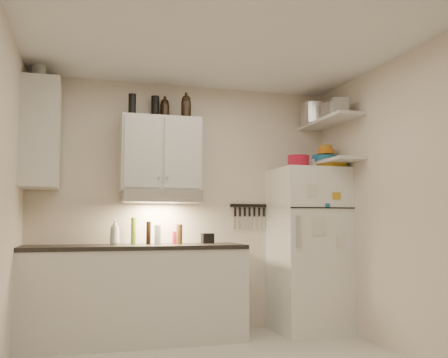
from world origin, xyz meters
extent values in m
cube|color=white|center=(0.00, 0.00, 2.61)|extent=(3.20, 3.00, 0.02)
cube|color=beige|center=(0.00, 1.51, 1.30)|extent=(3.20, 0.02, 2.60)
cube|color=beige|center=(1.61, 0.00, 1.30)|extent=(0.02, 3.00, 2.60)
cube|color=silver|center=(-0.55, 1.20, 0.44)|extent=(2.10, 0.60, 0.88)
cube|color=black|center=(-0.55, 1.20, 0.90)|extent=(2.10, 0.62, 0.04)
cube|color=silver|center=(-0.30, 1.33, 1.83)|extent=(0.80, 0.33, 0.75)
cube|color=silver|center=(-1.44, 1.20, 1.95)|extent=(0.33, 0.55, 1.00)
cube|color=silver|center=(-0.30, 1.27, 1.39)|extent=(0.76, 0.46, 0.12)
cube|color=white|center=(1.25, 1.16, 0.85)|extent=(0.70, 0.68, 1.70)
cube|color=silver|center=(1.45, 1.02, 2.20)|extent=(0.30, 0.95, 0.03)
cube|color=silver|center=(1.45, 1.02, 1.76)|extent=(0.30, 0.95, 0.03)
cube|color=black|center=(0.70, 1.49, 1.32)|extent=(0.42, 0.02, 0.03)
cylinder|color=#A8132B|center=(1.10, 1.06, 1.76)|extent=(0.28, 0.28, 0.13)
cube|color=gold|center=(1.44, 0.99, 1.74)|extent=(0.26, 0.30, 0.09)
cylinder|color=silver|center=(1.30, 1.09, 1.75)|extent=(0.07, 0.07, 0.10)
cylinder|color=silver|center=(1.39, 1.26, 2.33)|extent=(0.35, 0.35, 0.22)
cube|color=#AAAAAD|center=(1.47, 1.01, 2.30)|extent=(0.21, 0.20, 0.18)
cube|color=#AAAAAD|center=(1.42, 0.75, 2.30)|extent=(0.20, 0.20, 0.16)
cylinder|color=#19608A|center=(1.45, 1.21, 1.82)|extent=(0.22, 0.22, 0.09)
cylinder|color=orange|center=(1.45, 1.11, 1.89)|extent=(0.18, 0.18, 0.05)
cylinder|color=#BB7D21|center=(1.45, 1.11, 1.94)|extent=(0.14, 0.14, 0.04)
cylinder|color=#19608A|center=(1.41, 1.07, 1.81)|extent=(0.26, 0.26, 0.06)
cylinder|color=black|center=(-0.35, 1.41, 2.32)|extent=(0.09, 0.09, 0.24)
cylinder|color=black|center=(-0.59, 1.30, 2.31)|extent=(0.09, 0.09, 0.22)
cylinder|color=silver|center=(-1.47, 1.20, 2.54)|extent=(0.17, 0.17, 0.17)
imported|color=silver|center=(-0.74, 1.31, 1.06)|extent=(0.14, 0.14, 0.27)
cylinder|color=brown|center=(-0.11, 1.25, 1.02)|extent=(0.08, 0.08, 0.20)
cylinder|color=#5B721C|center=(-0.56, 1.36, 1.05)|extent=(0.06, 0.06, 0.26)
cylinder|color=black|center=(-0.42, 1.27, 1.03)|extent=(0.06, 0.06, 0.23)
cylinder|color=silver|center=(-0.33, 1.22, 1.01)|extent=(0.07, 0.07, 0.19)
cylinder|color=#A8132B|center=(-0.14, 1.30, 0.98)|extent=(0.08, 0.08, 0.13)
cube|color=black|center=(0.20, 1.36, 0.97)|extent=(0.13, 0.10, 0.10)
camera|label=1|loc=(-1.06, -3.67, 1.13)|focal=40.00mm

